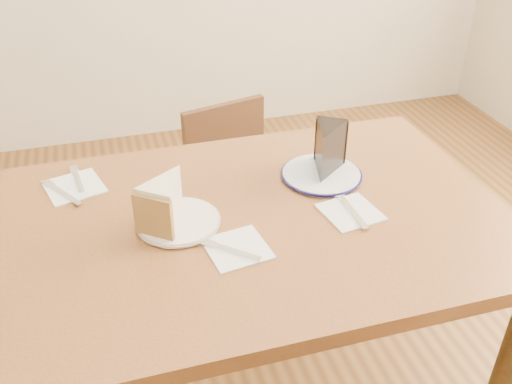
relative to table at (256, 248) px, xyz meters
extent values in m
cube|color=#583118|center=(0.00, 0.00, 0.08)|extent=(1.20, 0.80, 0.04)
cylinder|color=black|center=(-0.54, 0.34, -0.30)|extent=(0.06, 0.06, 0.71)
cylinder|color=black|center=(0.54, 0.34, -0.30)|extent=(0.06, 0.06, 0.71)
cube|color=#341C0F|center=(0.12, 0.53, -0.26)|extent=(0.44, 0.44, 0.04)
cylinder|color=#341C0F|center=(0.23, 0.71, -0.47)|extent=(0.03, 0.03, 0.37)
cylinder|color=#341C0F|center=(-0.06, 0.64, -0.47)|extent=(0.03, 0.03, 0.37)
cylinder|color=#341C0F|center=(0.31, 0.41, -0.47)|extent=(0.03, 0.03, 0.37)
cylinder|color=#341C0F|center=(0.01, 0.34, -0.47)|extent=(0.03, 0.03, 0.37)
cube|color=#341C0F|center=(0.08, 0.68, -0.08)|extent=(0.30, 0.10, 0.33)
cylinder|color=white|center=(-0.18, 0.02, 0.10)|extent=(0.19, 0.19, 0.01)
cylinder|color=white|center=(0.21, 0.12, 0.10)|extent=(0.20, 0.20, 0.01)
cube|color=white|center=(-0.08, -0.11, 0.10)|extent=(0.15, 0.15, 0.00)
cube|color=white|center=(0.22, -0.05, 0.10)|extent=(0.15, 0.15, 0.00)
cube|color=white|center=(-0.41, 0.25, 0.10)|extent=(0.17, 0.17, 0.00)
cube|color=silver|center=(-0.09, -0.12, 0.10)|extent=(0.11, 0.10, 0.00)
cube|color=white|center=(0.22, -0.05, 0.10)|extent=(0.02, 0.17, 0.00)
cube|color=white|center=(-0.40, 0.28, 0.10)|extent=(0.03, 0.14, 0.00)
cube|color=silver|center=(-0.44, 0.22, 0.10)|extent=(0.10, 0.14, 0.00)
camera|label=1|loc=(-0.31, -1.06, 0.88)|focal=40.00mm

